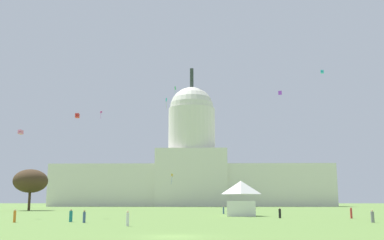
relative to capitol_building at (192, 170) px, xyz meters
name	(u,v)px	position (x,y,z in m)	size (l,w,h in m)	color
ground_plane	(174,237)	(3.53, -179.32, -17.03)	(800.00, 800.00, 0.00)	olive
capitol_building	(192,170)	(0.00, 0.00, 0.00)	(131.32, 25.08, 67.56)	silver
event_tent	(241,198)	(12.69, -132.37, -13.81)	(5.83, 6.69, 6.32)	white
tree_west_far	(31,181)	(-43.12, -89.18, -8.86)	(11.40, 12.16, 11.49)	#42301E
person_orange_near_tent	(15,216)	(-18.44, -157.31, -16.24)	(0.44, 0.44, 1.69)	orange
person_denim_back_left	(84,217)	(-9.31, -157.80, -16.31)	(0.38, 0.38, 1.56)	#3D5684
person_denim_near_tree_east	(224,210)	(9.96, -119.83, -16.26)	(0.36, 0.36, 1.65)	#3D5684
person_grey_edge_west	(373,217)	(27.48, -156.22, -16.31)	(0.57, 0.57, 1.60)	gray
person_black_lawn_far_left	(280,213)	(18.00, -142.09, -16.27)	(0.49, 0.49, 1.65)	black
person_red_back_center	(351,213)	(28.97, -143.14, -16.19)	(0.39, 0.39, 1.79)	red
person_teal_back_right	(71,216)	(-11.66, -155.64, -16.28)	(0.54, 0.54, 1.64)	#1E757A
person_white_aisle_center	(128,219)	(-2.52, -165.26, -16.25)	(0.37, 0.37, 1.67)	silver
kite_gold_low	(172,175)	(-7.92, -21.43, -3.55)	(1.03, 0.95, 4.53)	gold
kite_magenta_mid	(101,112)	(-29.79, -63.55, 15.95)	(0.70, 0.74, 2.78)	#D1339E
kite_pink_low	(21,132)	(-24.35, -143.13, -3.13)	(0.92, 0.94, 0.76)	pink
kite_green_high	(175,88)	(-4.39, -57.72, 25.83)	(0.58, 1.23, 2.55)	green
kite_red_low	(77,116)	(-15.77, -140.58, 0.08)	(0.70, 0.73, 0.77)	red
kite_cyan_mid	(322,72)	(34.81, -109.41, 16.63)	(0.93, 0.91, 0.79)	#33BCDB
kite_violet_high	(280,93)	(29.20, -81.95, 18.05)	(1.05, 0.66, 1.38)	purple
kite_turquoise_high	(166,101)	(-9.25, -38.70, 25.50)	(0.64, 0.69, 4.34)	teal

